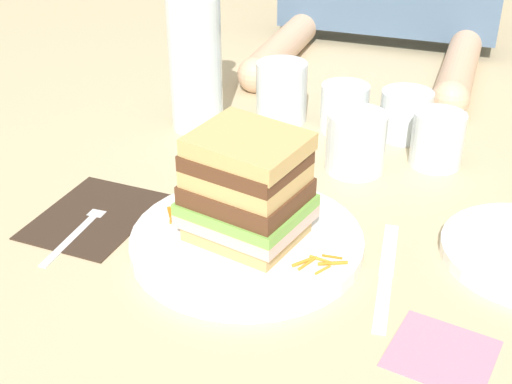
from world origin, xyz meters
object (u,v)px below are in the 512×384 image
napkin_pink (442,353)px  empty_tumbler_1 (406,114)px  empty_tumbler_2 (438,139)px  empty_tumbler_3 (344,108)px  fork (83,224)px  napkin_dark (93,217)px  empty_tumbler_0 (282,92)px  sandwich (247,188)px  juice_glass (356,145)px  knife (386,277)px  main_plate (247,241)px  water_bottle (195,52)px

napkin_pink → empty_tumbler_1: bearing=103.3°
empty_tumbler_2 → empty_tumbler_3: 0.16m
fork → empty_tumbler_3: size_ratio=2.26×
napkin_dark → napkin_pink: size_ratio=1.75×
empty_tumbler_0 → empty_tumbler_2: empty_tumbler_0 is taller
sandwich → empty_tumbler_0: sandwich is taller
empty_tumbler_3 → napkin_pink: size_ratio=0.79×
juice_glass → empty_tumbler_1: 0.14m
napkin_dark → fork: size_ratio=0.98×
napkin_dark → empty_tumbler_2: empty_tumbler_2 is taller
juice_glass → sandwich: bearing=-107.9°
knife → juice_glass: juice_glass is taller
empty_tumbler_3 → napkin_pink: bearing=-66.1°
main_plate → empty_tumbler_0: bearing=101.5°
main_plate → empty_tumbler_1: 0.38m
juice_glass → water_bottle: size_ratio=0.31×
juice_glass → knife: bearing=-69.6°
empty_tumbler_3 → juice_glass: bearing=-70.0°
empty_tumbler_1 → empty_tumbler_3: size_ratio=1.05×
napkin_dark → juice_glass: juice_glass is taller
napkin_dark → empty_tumbler_3: (0.23, 0.35, 0.04)m
fork → main_plate: bearing=7.6°
fork → napkin_pink: (0.43, -0.08, -0.00)m
empty_tumbler_0 → empty_tumbler_2: size_ratio=1.24×
sandwich → main_plate: bearing=-134.6°
empty_tumbler_2 → napkin_pink: bearing=-82.0°
empty_tumbler_1 → empty_tumbler_3: 0.09m
napkin_pink → sandwich: bearing=155.5°
main_plate → empty_tumbler_1: empty_tumbler_1 is taller
water_bottle → empty_tumbler_0: water_bottle is taller
sandwich → empty_tumbler_1: sandwich is taller
main_plate → empty_tumbler_2: 0.33m
main_plate → empty_tumbler_3: empty_tumbler_3 is taller
napkin_dark → knife: (0.36, -0.00, 0.00)m
fork → juice_glass: 0.38m
empty_tumbler_0 → napkin_pink: bearing=-56.4°
napkin_dark → empty_tumbler_0: 0.38m
main_plate → knife: (0.16, -0.01, -0.01)m
napkin_pink → napkin_dark: bearing=166.9°
empty_tumbler_0 → napkin_pink: empty_tumbler_0 is taller
main_plate → knife: bearing=-1.9°
empty_tumbler_0 → empty_tumbler_1: bearing=1.5°
main_plate → napkin_pink: (0.23, -0.11, -0.01)m
water_bottle → empty_tumbler_1: 0.33m
napkin_dark → empty_tumbler_1: (0.32, 0.36, 0.03)m
juice_glass → empty_tumbler_3: (-0.04, 0.12, 0.00)m
fork → empty_tumbler_0: 0.40m
empty_tumbler_0 → napkin_pink: (0.30, -0.46, -0.05)m
sandwich → water_bottle: size_ratio=0.55×
napkin_dark → empty_tumbler_3: empty_tumbler_3 is taller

